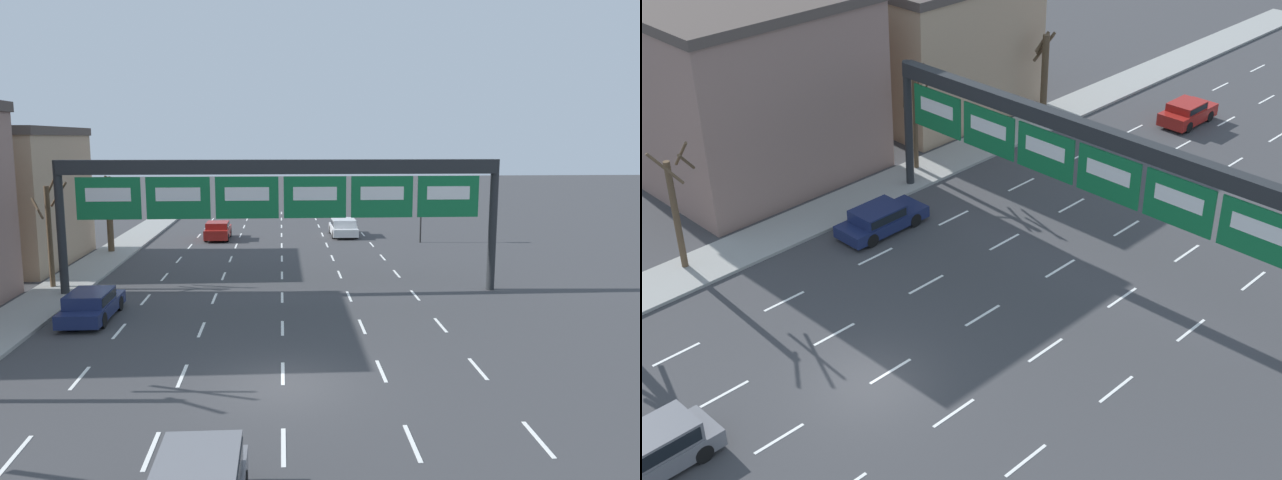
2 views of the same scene
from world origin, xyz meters
TOP-DOWN VIEW (x-y plane):
  - ground_plane at (0.00, 0.00)m, footprint 220.00×220.00m
  - lane_dashes at (0.00, 13.50)m, footprint 13.32×67.00m
  - sign_gantry at (-0.00, 11.88)m, footprint 21.81×0.70m
  - car_red at (-4.89, 29.04)m, footprint 1.83×3.91m
  - car_white at (4.92, 30.18)m, footprint 1.99×4.61m
  - car_navy at (-8.17, 7.71)m, footprint 1.81×4.47m
  - traffic_light_near_gantry at (10.35, 26.67)m, footprint 0.30×0.35m
  - tree_bare_closest at (-11.60, 23.70)m, footprint 1.16×1.31m
  - tree_bare_furthest at (-11.78, 13.48)m, footprint 1.81×1.82m

SIDE VIEW (x-z plane):
  - ground_plane at x=0.00m, z-range 0.00..0.00m
  - lane_dashes at x=0.00m, z-range 0.00..0.01m
  - car_navy at x=-8.17m, z-range 0.05..1.34m
  - car_red at x=-4.89m, z-range 0.05..1.44m
  - car_white at x=4.92m, z-range 0.05..1.44m
  - tree_bare_closest at x=-11.60m, z-range 0.41..5.50m
  - tree_bare_furthest at x=-11.78m, z-range 0.20..6.05m
  - traffic_light_near_gantry at x=10.35m, z-range 1.03..5.86m
  - sign_gantry at x=0.00m, z-range 2.20..8.88m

